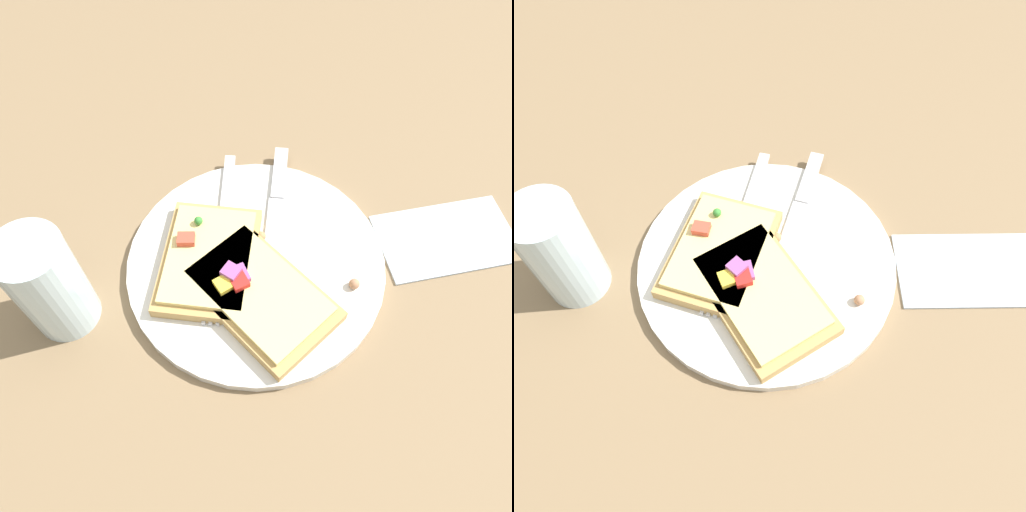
{
  "view_description": "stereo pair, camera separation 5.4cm",
  "coord_description": "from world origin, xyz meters",
  "views": [
    {
      "loc": [
        0.06,
        0.28,
        0.48
      ],
      "look_at": [
        0.0,
        0.0,
        0.02
      ],
      "focal_mm": 35.0,
      "sensor_mm": 36.0,
      "label": 1
    },
    {
      "loc": [
        0.0,
        0.28,
        0.48
      ],
      "look_at": [
        0.0,
        0.0,
        0.02
      ],
      "focal_mm": 35.0,
      "sensor_mm": 36.0,
      "label": 2
    }
  ],
  "objects": [
    {
      "name": "ground_plane",
      "position": [
        0.0,
        0.0,
        0.0
      ],
      "size": [
        4.0,
        4.0,
        0.0
      ],
      "primitive_type": "plane",
      "color": "#7F6647"
    },
    {
      "name": "fork",
      "position": [
        0.03,
        -0.03,
        0.01
      ],
      "size": [
        0.07,
        0.23,
        0.01
      ],
      "rotation": [
        0.0,
        0.0,
        7.61
      ],
      "color": "silver",
      "rests_on": "plate"
    },
    {
      "name": "pizza_slice_corner",
      "position": [
        0.05,
        -0.01,
        0.02
      ],
      "size": [
        0.14,
        0.16,
        0.03
      ],
      "rotation": [
        0.0,
        0.0,
        1.25
      ],
      "color": "tan",
      "rests_on": "plate"
    },
    {
      "name": "pizza_slice_main",
      "position": [
        0.01,
        0.04,
        0.02
      ],
      "size": [
        0.16,
        0.18,
        0.03
      ],
      "rotation": [
        0.0,
        0.0,
        2.12
      ],
      "color": "tan",
      "rests_on": "plate"
    },
    {
      "name": "crumb_scatter",
      "position": [
        -0.04,
        0.01,
        0.02
      ],
      "size": [
        0.11,
        0.09,
        0.01
      ],
      "color": "#A48446",
      "rests_on": "plate"
    },
    {
      "name": "plate",
      "position": [
        0.0,
        0.0,
        0.01
      ],
      "size": [
        0.28,
        0.28,
        0.01
      ],
      "color": "silver",
      "rests_on": "ground"
    },
    {
      "name": "drinking_glass",
      "position": [
        0.2,
        0.02,
        0.06
      ],
      "size": [
        0.07,
        0.07,
        0.12
      ],
      "color": "silver",
      "rests_on": "ground"
    },
    {
      "name": "napkin",
      "position": [
        -0.22,
        0.01,
        0.0
      ],
      "size": [
        0.16,
        0.09,
        0.01
      ],
      "color": "silver",
      "rests_on": "ground"
    },
    {
      "name": "knife",
      "position": [
        -0.04,
        -0.07,
        0.01
      ],
      "size": [
        0.08,
        0.2,
        0.01
      ],
      "rotation": [
        0.0,
        0.0,
        7.56
      ],
      "color": "silver",
      "rests_on": "plate"
    }
  ]
}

